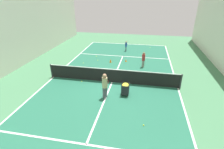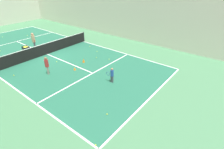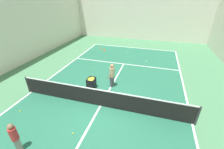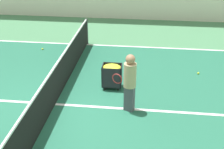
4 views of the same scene
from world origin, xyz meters
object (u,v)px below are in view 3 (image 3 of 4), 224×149
object	(u,v)px
tennis_net	(100,98)
coach_at_net	(112,74)
child_midcourt	(14,136)
training_cone_0	(104,50)
ball_cart	(91,81)

from	to	relation	value
tennis_net	coach_at_net	bearing A→B (deg)	88.78
tennis_net	coach_at_net	world-z (taller)	coach_at_net
tennis_net	child_midcourt	xyz separation A→B (m)	(-2.08, -3.32, 0.23)
child_midcourt	training_cone_0	world-z (taller)	child_midcourt
ball_cart	tennis_net	bearing A→B (deg)	-51.96
child_midcourt	ball_cart	world-z (taller)	child_midcourt
tennis_net	ball_cart	bearing A→B (deg)	128.04
tennis_net	training_cone_0	bearing A→B (deg)	107.87
coach_at_net	child_midcourt	bearing A→B (deg)	0.30
training_cone_0	ball_cart	bearing A→B (deg)	-77.06
coach_at_net	tennis_net	bearing A→B (deg)	20.77
tennis_net	ball_cart	distance (m)	1.83
coach_at_net	ball_cart	xyz separation A→B (m)	(-1.17, -0.59, -0.39)
coach_at_net	training_cone_0	bearing A→B (deg)	-134.80
child_midcourt	training_cone_0	xyz separation A→B (m)	(-0.69, 11.92, -0.64)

